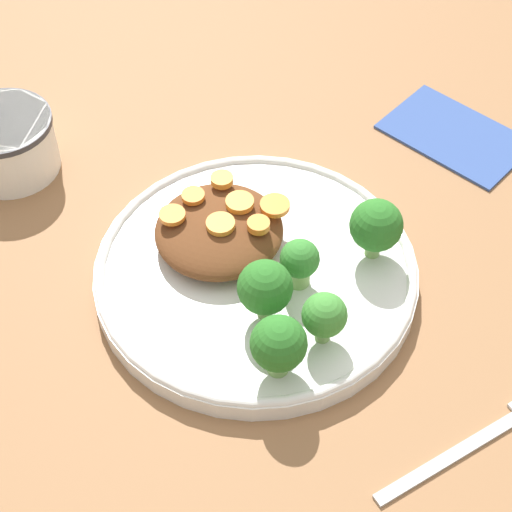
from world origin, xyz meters
The scene contains 18 objects.
ground_plane centered at (0.00, 0.00, 0.00)m, with size 4.00×4.00×0.00m, color #8C603D.
plate centered at (0.00, 0.00, 0.01)m, with size 0.28×0.28×0.02m.
dip_bowl centered at (0.28, 0.02, 0.03)m, with size 0.09×0.09×0.06m.
stew_mound centered at (0.04, -0.01, 0.03)m, with size 0.11×0.11×0.03m, color #5B3319.
broccoli_floret_0 centered at (-0.07, -0.07, 0.05)m, with size 0.05×0.05×0.06m.
broccoli_floret_1 centered at (-0.09, 0.03, 0.05)m, with size 0.04×0.04×0.05m.
broccoli_floret_2 centered at (-0.04, -0.01, 0.04)m, with size 0.03×0.03×0.05m.
broccoli_floret_3 centered at (-0.03, 0.04, 0.05)m, with size 0.04×0.04×0.06m.
broccoli_floret_4 centered at (-0.07, 0.07, 0.05)m, with size 0.04×0.04×0.06m.
carrot_slice_0 centered at (0.08, 0.02, 0.05)m, with size 0.02×0.02×0.00m, color orange.
carrot_slice_1 centered at (0.04, 0.00, 0.05)m, with size 0.02×0.02×0.01m, color orange.
carrot_slice_2 centered at (0.04, -0.03, 0.05)m, with size 0.02×0.02×0.01m, color orange.
carrot_slice_3 centered at (0.01, -0.04, 0.05)m, with size 0.03×0.03×0.00m, color orange.
carrot_slice_4 centered at (0.01, -0.02, 0.05)m, with size 0.02×0.02×0.01m, color orange.
carrot_slice_5 centered at (0.08, -0.01, 0.05)m, with size 0.02×0.02×0.00m, color orange.
carrot_slice_6 centered at (0.07, -0.04, 0.05)m, with size 0.02×0.02×0.01m, color orange.
fork centered at (-0.24, 0.01, 0.00)m, with size 0.09×0.18×0.01m.
napkin centered at (-0.06, -0.27, 0.00)m, with size 0.15×0.11×0.01m.
Camera 1 is at (-0.27, 0.38, 0.58)m, focal length 60.00 mm.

